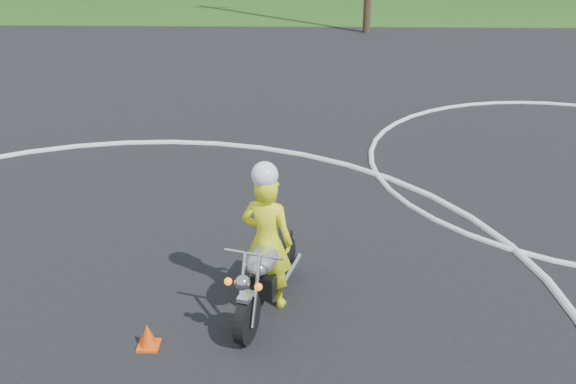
{
  "coord_description": "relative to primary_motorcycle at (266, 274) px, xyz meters",
  "views": [
    {
      "loc": [
        2.71,
        -3.29,
        4.58
      ],
      "look_at": [
        2.51,
        4.27,
        1.1
      ],
      "focal_mm": 40.0,
      "sensor_mm": 36.0,
      "label": 1
    }
  ],
  "objects": [
    {
      "name": "primary_motorcycle",
      "position": [
        0.0,
        0.0,
        0.0
      ],
      "size": [
        0.87,
        1.9,
        1.02
      ],
      "rotation": [
        0.0,
        0.0,
        -0.29
      ],
      "color": "black",
      "rests_on": "ground"
    },
    {
      "name": "rider_primary_grp",
      "position": [
        0.01,
        0.13,
        0.42
      ],
      "size": [
        0.72,
        0.57,
        1.9
      ],
      "rotation": [
        0.0,
        0.0,
        -0.29
      ],
      "color": "#F1F519",
      "rests_on": "ground"
    },
    {
      "name": "traffic_cones",
      "position": [
        4.11,
        1.41,
        -0.36
      ],
      "size": [
        22.49,
        11.17,
        0.3
      ],
      "color": "#F14E0C",
      "rests_on": "ground"
    },
    {
      "name": "grass_strip",
      "position": [
        -2.28,
        23.77,
        -0.49
      ],
      "size": [
        120.0,
        10.0,
        0.02
      ],
      "primitive_type": "cube",
      "color": "#1E4714",
      "rests_on": "ground"
    },
    {
      "name": "course_markings",
      "position": [
        -0.11,
        1.12,
        -0.49
      ],
      "size": [
        19.05,
        19.05,
        0.12
      ],
      "color": "silver",
      "rests_on": "ground"
    }
  ]
}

